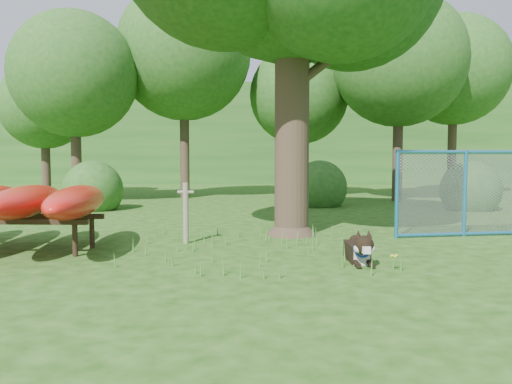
{
  "coord_description": "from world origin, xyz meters",
  "views": [
    {
      "loc": [
        0.53,
        -7.41,
        1.6
      ],
      "look_at": [
        0.2,
        1.2,
        1.0
      ],
      "focal_mm": 35.0,
      "sensor_mm": 36.0,
      "label": 1
    }
  ],
  "objects": [
    {
      "name": "bg_tree_d",
      "position": [
        5.0,
        11.0,
        5.08
      ],
      "size": [
        4.8,
        4.8,
        7.5
      ],
      "color": "#35271D",
      "rests_on": "ground"
    },
    {
      "name": "shrub_left",
      "position": [
        -5.0,
        7.5,
        0.0
      ],
      "size": [
        1.8,
        1.8,
        1.8
      ],
      "primitive_type": "sphere",
      "color": "#22521A",
      "rests_on": "ground"
    },
    {
      "name": "shrub_right",
      "position": [
        6.5,
        8.0,
        0.0
      ],
      "size": [
        1.8,
        1.8,
        1.8
      ],
      "primitive_type": "sphere",
      "color": "#22521A",
      "rests_on": "ground"
    },
    {
      "name": "shrub_mid",
      "position": [
        2.0,
        9.0,
        0.0
      ],
      "size": [
        1.8,
        1.8,
        1.8
      ],
      "primitive_type": "sphere",
      "color": "#22521A",
      "rests_on": "ground"
    },
    {
      "name": "wildflower_clump",
      "position": [
        2.22,
        -0.36,
        0.19
      ],
      "size": [
        0.1,
        0.11,
        0.23
      ],
      "rotation": [
        0.0,
        0.0,
        -0.19
      ],
      "color": "#3F832B",
      "rests_on": "ground"
    },
    {
      "name": "wooden_post",
      "position": [
        -1.13,
        1.74,
        0.6
      ],
      "size": [
        0.31,
        0.11,
        1.13
      ],
      "rotation": [
        0.0,
        0.0,
        0.06
      ],
      "color": "#716955",
      "rests_on": "ground"
    },
    {
      "name": "bg_tree_f",
      "position": [
        -9.0,
        13.0,
        3.73
      ],
      "size": [
        3.6,
        3.6,
        5.55
      ],
      "color": "#35271D",
      "rests_on": "ground"
    },
    {
      "name": "bg_tree_e",
      "position": [
        8.0,
        14.0,
        5.23
      ],
      "size": [
        4.6,
        4.6,
        7.55
      ],
      "color": "#35271D",
      "rests_on": "ground"
    },
    {
      "name": "bg_tree_c",
      "position": [
        1.5,
        13.0,
        4.11
      ],
      "size": [
        4.0,
        4.0,
        6.12
      ],
      "color": "#35271D",
      "rests_on": "ground"
    },
    {
      "name": "bg_tree_b",
      "position": [
        -3.0,
        12.0,
        5.61
      ],
      "size": [
        5.2,
        5.2,
        8.22
      ],
      "color": "#35271D",
      "rests_on": "ground"
    },
    {
      "name": "bg_tree_a",
      "position": [
        -6.5,
        10.0,
        4.48
      ],
      "size": [
        4.4,
        4.4,
        6.7
      ],
      "color": "#35271D",
      "rests_on": "ground"
    },
    {
      "name": "kayak_rack",
      "position": [
        -4.1,
        0.81,
        0.86
      ],
      "size": [
        3.75,
        3.32,
        1.12
      ],
      "rotation": [
        0.0,
        0.0,
        0.01
      ],
      "color": "black",
      "rests_on": "ground"
    },
    {
      "name": "fence_section",
      "position": [
        4.36,
        2.77,
        0.88
      ],
      "size": [
        2.95,
        0.66,
        2.91
      ],
      "rotation": [
        0.0,
        0.0,
        0.2
      ],
      "color": "teal",
      "rests_on": "ground"
    },
    {
      "name": "husky_dog",
      "position": [
        1.81,
        0.14,
        0.19
      ],
      "size": [
        0.33,
        1.24,
        0.55
      ],
      "rotation": [
        0.0,
        0.0,
        0.04
      ],
      "color": "black",
      "rests_on": "ground"
    },
    {
      "name": "wooded_hillside",
      "position": [
        0.0,
        28.0,
        3.0
      ],
      "size": [
        80.0,
        12.0,
        6.0
      ],
      "primitive_type": "cube",
      "color": "#22521A",
      "rests_on": "ground"
    },
    {
      "name": "ground",
      "position": [
        0.0,
        0.0,
        0.0
      ],
      "size": [
        80.0,
        80.0,
        0.0
      ],
      "primitive_type": "plane",
      "color": "#1B440D",
      "rests_on": "ground"
    }
  ]
}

